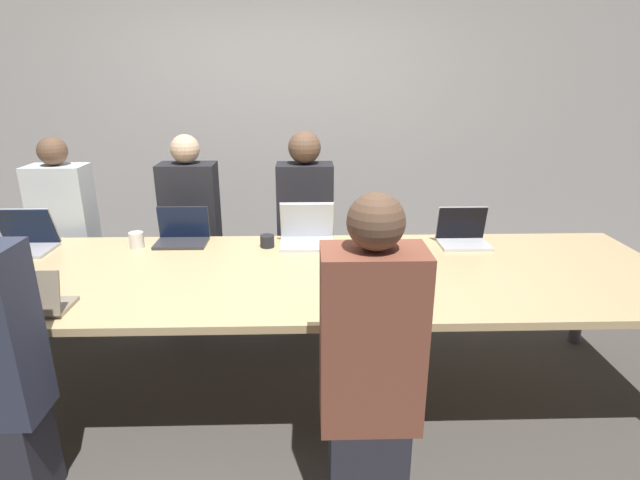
{
  "coord_description": "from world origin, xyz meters",
  "views": [
    {
      "loc": [
        0.25,
        -2.6,
        1.82
      ],
      "look_at": [
        0.33,
        0.1,
        0.9
      ],
      "focal_mm": 28.0,
      "sensor_mm": 36.0,
      "label": 1
    }
  ],
  "objects": [
    {
      "name": "laptop_far_right",
      "position": [
        1.26,
        0.44,
        0.82
      ],
      "size": [
        0.32,
        0.23,
        0.24
      ],
      "color": "silver",
      "rests_on": "conference_table"
    },
    {
      "name": "bottle_near_midright",
      "position": [
        0.76,
        -0.28,
        0.85
      ],
      "size": [
        0.06,
        0.06,
        0.24
      ],
      "color": "black",
      "rests_on": "conference_table"
    },
    {
      "name": "cup_far_center",
      "position": [
        0.0,
        0.41,
        0.79
      ],
      "size": [
        0.09,
        0.09,
        0.08
      ],
      "color": "#232328",
      "rests_on": "conference_table"
    },
    {
      "name": "ground_plane",
      "position": [
        0.0,
        0.0,
        0.0
      ],
      "size": [
        24.0,
        24.0,
        0.0
      ],
      "primitive_type": "plane",
      "color": "#4C4742"
    },
    {
      "name": "person_near_midright",
      "position": [
        0.5,
        -0.9,
        0.69
      ],
      "size": [
        0.4,
        0.24,
        1.41
      ],
      "rotation": [
        0.0,
        0.0,
        3.14
      ],
      "color": "#2D2D38",
      "rests_on": "ground_plane"
    },
    {
      "name": "laptop_near_left",
      "position": [
        -1.04,
        -0.48,
        0.81
      ],
      "size": [
        0.35,
        0.22,
        0.22
      ],
      "rotation": [
        0.0,
        0.0,
        3.14
      ],
      "color": "gray",
      "rests_on": "conference_table"
    },
    {
      "name": "person_far_left",
      "position": [
        -1.48,
        0.87,
        0.67
      ],
      "size": [
        0.4,
        0.24,
        1.39
      ],
      "color": "#2D2D38",
      "rests_on": "ground_plane"
    },
    {
      "name": "laptop_far_midleft",
      "position": [
        -0.56,
        0.52,
        0.82
      ],
      "size": [
        0.33,
        0.22,
        0.23
      ],
      "color": "#333338",
      "rests_on": "conference_table"
    },
    {
      "name": "stapler",
      "position": [
        0.56,
        -0.18,
        0.77
      ],
      "size": [
        0.11,
        0.15,
        0.05
      ],
      "rotation": [
        0.0,
        0.0,
        -0.46
      ],
      "color": "black",
      "rests_on": "conference_table"
    },
    {
      "name": "conference_table",
      "position": [
        0.0,
        0.0,
        0.7
      ],
      "size": [
        4.63,
        1.27,
        0.75
      ],
      "color": "#D6B77F",
      "rests_on": "ground_plane"
    },
    {
      "name": "laptop_far_center",
      "position": [
        0.25,
        0.47,
        0.83
      ],
      "size": [
        0.35,
        0.28,
        0.27
      ],
      "color": "silver",
      "rests_on": "conference_table"
    },
    {
      "name": "laptop_near_midright",
      "position": [
        0.52,
        -0.47,
        0.82
      ],
      "size": [
        0.33,
        0.26,
        0.26
      ],
      "rotation": [
        0.0,
        0.0,
        3.14
      ],
      "color": "#B7B7BC",
      "rests_on": "conference_table"
    },
    {
      "name": "person_far_midleft",
      "position": [
        -0.59,
        0.92,
        0.68
      ],
      "size": [
        0.4,
        0.24,
        1.4
      ],
      "color": "#2D2D38",
      "rests_on": "ground_plane"
    },
    {
      "name": "person_far_center",
      "position": [
        0.24,
        0.88,
        0.7
      ],
      "size": [
        0.4,
        0.24,
        1.43
      ],
      "color": "#2D2D38",
      "rests_on": "ground_plane"
    },
    {
      "name": "curtain_wall",
      "position": [
        0.0,
        1.95,
        1.4
      ],
      "size": [
        12.0,
        0.06,
        2.8
      ],
      "color": "#BCB7B2",
      "rests_on": "ground_plane"
    },
    {
      "name": "laptop_far_left",
      "position": [
        -1.51,
        0.4,
        0.82
      ],
      "size": [
        0.35,
        0.27,
        0.27
      ],
      "color": "#B7B7BC",
      "rests_on": "conference_table"
    },
    {
      "name": "cup_far_midleft",
      "position": [
        -0.83,
        0.42,
        0.8
      ],
      "size": [
        0.09,
        0.09,
        0.1
      ],
      "color": "white",
      "rests_on": "conference_table"
    }
  ]
}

